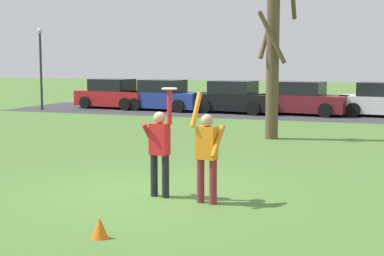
{
  "coord_description": "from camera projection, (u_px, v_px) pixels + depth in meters",
  "views": [
    {
      "loc": [
        4.42,
        -10.34,
        2.63
      ],
      "look_at": [
        0.72,
        0.24,
        1.31
      ],
      "focal_mm": 54.34,
      "sensor_mm": 36.0,
      "label": 1
    }
  ],
  "objects": [
    {
      "name": "ground_plane",
      "position": [
        154.0,
        194.0,
        11.45
      ],
      "size": [
        120.0,
        120.0,
        0.0
      ],
      "primitive_type": "plane",
      "color": "#4C7533"
    },
    {
      "name": "person_catcher",
      "position": [
        160.0,
        146.0,
        11.08
      ],
      "size": [
        0.57,
        0.49,
        2.08
      ],
      "rotation": [
        0.0,
        0.0,
        -0.18
      ],
      "color": "black",
      "rests_on": "ground_plane"
    },
    {
      "name": "person_defender",
      "position": [
        207.0,
        151.0,
        10.58
      ],
      "size": [
        0.59,
        0.5,
        2.04
      ],
      "rotation": [
        0.0,
        0.0,
        2.96
      ],
      "color": "maroon",
      "rests_on": "ground_plane"
    },
    {
      "name": "frisbee_disc",
      "position": [
        169.0,
        89.0,
        10.84
      ],
      "size": [
        0.29,
        0.29,
        0.02
      ],
      "primitive_type": "cylinder",
      "color": "white",
      "rests_on": "person_catcher"
    },
    {
      "name": "parked_car_red",
      "position": [
        114.0,
        95.0,
        31.5
      ],
      "size": [
        4.3,
        2.43,
        1.59
      ],
      "rotation": [
        0.0,
        0.0,
        -0.13
      ],
      "color": "red",
      "rests_on": "ground_plane"
    },
    {
      "name": "parked_car_blue",
      "position": [
        164.0,
        96.0,
        30.19
      ],
      "size": [
        4.3,
        2.43,
        1.59
      ],
      "rotation": [
        0.0,
        0.0,
        -0.13
      ],
      "color": "#233893",
      "rests_on": "ground_plane"
    },
    {
      "name": "parked_car_black",
      "position": [
        235.0,
        98.0,
        28.76
      ],
      "size": [
        4.3,
        2.43,
        1.59
      ],
      "rotation": [
        0.0,
        0.0,
        -0.13
      ],
      "color": "black",
      "rests_on": "ground_plane"
    },
    {
      "name": "parked_car_maroon",
      "position": [
        303.0,
        100.0,
        27.77
      ],
      "size": [
        4.3,
        2.43,
        1.59
      ],
      "rotation": [
        0.0,
        0.0,
        -0.13
      ],
      "color": "maroon",
      "rests_on": "ground_plane"
    },
    {
      "name": "parking_strip",
      "position": [
        270.0,
        113.0,
        28.59
      ],
      "size": [
        27.19,
        6.4,
        0.01
      ],
      "primitive_type": "cube",
      "color": "#38383D",
      "rests_on": "ground_plane"
    },
    {
      "name": "bare_tree_tall",
      "position": [
        273.0,
        52.0,
        19.08
      ],
      "size": [
        1.14,
        1.33,
        5.85
      ],
      "color": "brown",
      "rests_on": "ground_plane"
    },
    {
      "name": "lamppost_by_lot",
      "position": [
        41.0,
        60.0,
        30.26
      ],
      "size": [
        0.28,
        0.28,
        4.26
      ],
      "color": "#2D2D33",
      "rests_on": "ground_plane"
    },
    {
      "name": "field_cone_orange",
      "position": [
        100.0,
        228.0,
        8.58
      ],
      "size": [
        0.26,
        0.26,
        0.32
      ],
      "primitive_type": "cone",
      "color": "orange",
      "rests_on": "ground_plane"
    }
  ]
}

